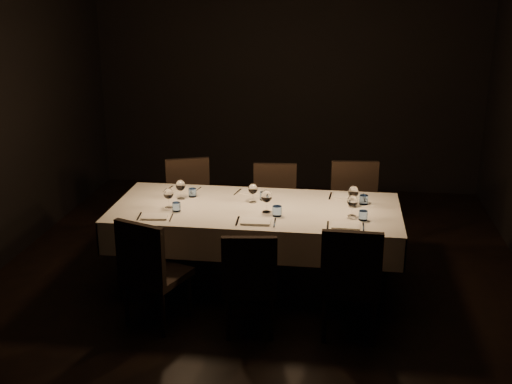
# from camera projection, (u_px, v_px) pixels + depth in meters

# --- Properties ---
(room) EXTENTS (5.01, 6.01, 3.01)m
(room) POSITION_uv_depth(u_px,v_px,m) (256.00, 125.00, 5.41)
(room) COLOR black
(room) RESTS_ON ground
(dining_table) EXTENTS (2.52, 1.12, 0.76)m
(dining_table) POSITION_uv_depth(u_px,v_px,m) (256.00, 215.00, 5.66)
(dining_table) COLOR black
(dining_table) RESTS_ON ground
(chair_near_left) EXTENTS (0.57, 0.57, 0.92)m
(chair_near_left) POSITION_uv_depth(u_px,v_px,m) (150.00, 268.00, 5.03)
(chair_near_left) COLOR black
(chair_near_left) RESTS_ON ground
(place_setting_near_left) EXTENTS (0.33, 0.40, 0.18)m
(place_setting_near_left) POSITION_uv_depth(u_px,v_px,m) (166.00, 204.00, 5.51)
(place_setting_near_left) COLOR white
(place_setting_near_left) RESTS_ON dining_table
(chair_near_center) EXTENTS (0.46, 0.46, 0.87)m
(chair_near_center) POSITION_uv_depth(u_px,v_px,m) (250.00, 278.00, 4.91)
(chair_near_center) COLOR black
(chair_near_center) RESTS_ON ground
(place_setting_near_center) EXTENTS (0.36, 0.42, 0.20)m
(place_setting_near_center) POSITION_uv_depth(u_px,v_px,m) (266.00, 207.00, 5.40)
(place_setting_near_center) COLOR white
(place_setting_near_center) RESTS_ON dining_table
(chair_near_right) EXTENTS (0.46, 0.46, 0.93)m
(chair_near_right) POSITION_uv_depth(u_px,v_px,m) (351.00, 278.00, 4.86)
(chair_near_right) COLOR black
(chair_near_right) RESTS_ON ground
(place_setting_near_right) EXTENTS (0.33, 0.41, 0.19)m
(place_setting_near_right) POSITION_uv_depth(u_px,v_px,m) (353.00, 212.00, 5.31)
(place_setting_near_right) COLOR white
(place_setting_near_right) RESTS_ON dining_table
(chair_far_left) EXTENTS (0.57, 0.57, 0.93)m
(chair_far_left) POSITION_uv_depth(u_px,v_px,m) (189.00, 201.00, 6.56)
(chair_far_left) COLOR black
(chair_far_left) RESTS_ON ground
(place_setting_far_left) EXTENTS (0.34, 0.40, 0.18)m
(place_setting_far_left) POSITION_uv_depth(u_px,v_px,m) (184.00, 188.00, 5.91)
(place_setting_far_left) COLOR white
(place_setting_far_left) RESTS_ON dining_table
(chair_far_center) EXTENTS (0.47, 0.47, 0.91)m
(chair_far_center) POSITION_uv_depth(u_px,v_px,m) (275.00, 205.00, 6.47)
(chair_far_center) COLOR black
(chair_far_center) RESTS_ON ground
(place_setting_far_center) EXTENTS (0.33, 0.40, 0.18)m
(place_setting_far_center) POSITION_uv_depth(u_px,v_px,m) (255.00, 192.00, 5.83)
(place_setting_far_center) COLOR white
(place_setting_far_center) RESTS_ON dining_table
(chair_far_right) EXTENTS (0.51, 0.51, 0.97)m
(chair_far_right) POSITION_uv_depth(u_px,v_px,m) (355.00, 207.00, 6.33)
(chair_far_right) COLOR black
(chair_far_right) RESTS_ON ground
(place_setting_far_right) EXTENTS (0.35, 0.41, 0.19)m
(place_setting_far_right) POSITION_uv_depth(u_px,v_px,m) (354.00, 195.00, 5.71)
(place_setting_far_right) COLOR white
(place_setting_far_right) RESTS_ON dining_table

